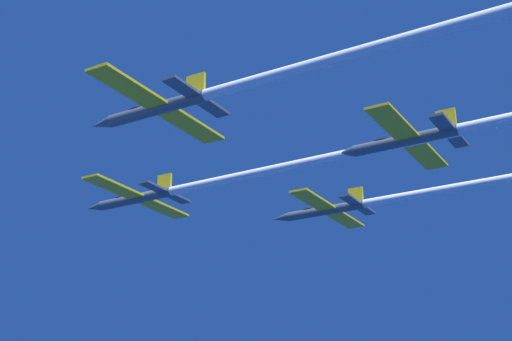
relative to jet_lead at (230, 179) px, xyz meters
name	(u,v)px	position (x,y,z in m)	size (l,w,h in m)	color
jet_lead	(230,179)	(0.00, 0.00, 0.00)	(19.91, 57.69, 3.30)	#4C5660
jet_left_wing	(256,81)	(-20.43, -15.89, 0.48)	(19.91, 49.61, 3.30)	#4C5660
jet_right_wing	(437,191)	(19.35, -20.95, 0.46)	(19.91, 60.61, 3.30)	#4C5660
jet_slot	(512,118)	(-0.32, -35.23, 0.07)	(19.91, 49.10, 3.30)	#4C5660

